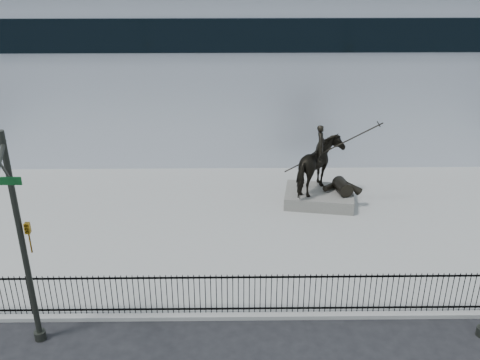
{
  "coord_description": "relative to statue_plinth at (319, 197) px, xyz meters",
  "views": [
    {
      "loc": [
        -0.87,
        -13.75,
        12.13
      ],
      "look_at": [
        -0.63,
        6.0,
        2.78
      ],
      "focal_mm": 42.0,
      "sensor_mm": 36.0,
      "label": 1
    }
  ],
  "objects": [
    {
      "name": "traffic_signal_left",
      "position": [
        -9.79,
        -9.7,
        3.59
      ],
      "size": [
        1.52,
        4.84,
        7.0
      ],
      "color": "black",
      "rests_on": "ground"
    },
    {
      "name": "building",
      "position": [
        -3.04,
        10.93,
        4.06
      ],
      "size": [
        44.0,
        14.0,
        9.0
      ],
      "primitive_type": "cube",
      "color": "#AFB6BF",
      "rests_on": "ground"
    },
    {
      "name": "plaza",
      "position": [
        -3.04,
        -2.07,
        -0.36
      ],
      "size": [
        30.0,
        12.0,
        0.15
      ],
      "primitive_type": "cube",
      "color": "gray",
      "rests_on": "ground"
    },
    {
      "name": "ground",
      "position": [
        -3.04,
        -9.07,
        -0.44
      ],
      "size": [
        120.0,
        120.0,
        0.0
      ],
      "primitive_type": "plane",
      "color": "black",
      "rests_on": "ground"
    },
    {
      "name": "statue_plinth",
      "position": [
        0.0,
        0.0,
        0.0
      ],
      "size": [
        3.38,
        2.59,
        0.58
      ],
      "primitive_type": "cube",
      "rotation": [
        0.0,
        0.0,
        -0.16
      ],
      "color": "#5C5954",
      "rests_on": "plaza"
    },
    {
      "name": "equestrian_statue",
      "position": [
        0.06,
        -0.01,
        1.5
      ],
      "size": [
        3.9,
        2.74,
        3.34
      ],
      "rotation": [
        0.0,
        0.0,
        -0.16
      ],
      "color": "black",
      "rests_on": "statue_plinth"
    },
    {
      "name": "picket_fence",
      "position": [
        -3.04,
        -7.82,
        0.46
      ],
      "size": [
        22.1,
        0.1,
        1.5
      ],
      "color": "black",
      "rests_on": "plaza"
    }
  ]
}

